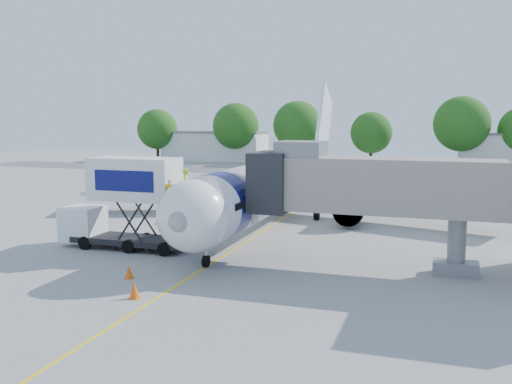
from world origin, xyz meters
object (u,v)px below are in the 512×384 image
(catering_hiloader, at_px, (126,203))
(ground_tug, at_px, (135,302))
(jet_bridge, at_px, (367,186))
(aircraft, at_px, (278,183))

(catering_hiloader, relative_size, ground_tug, 2.16)
(jet_bridge, bearing_deg, catering_hiloader, -179.99)
(catering_hiloader, bearing_deg, ground_tug, -57.58)
(jet_bridge, distance_m, ground_tug, 13.54)
(aircraft, height_order, ground_tug, aircraft)
(jet_bridge, xyz_separation_m, catering_hiloader, (-14.25, -0.00, -1.58))
(aircraft, relative_size, catering_hiloader, 4.44)
(aircraft, bearing_deg, catering_hiloader, -119.38)
(jet_bridge, bearing_deg, aircraft, 125.70)
(jet_bridge, xyz_separation_m, ground_tug, (-7.44, -10.73, -3.57))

